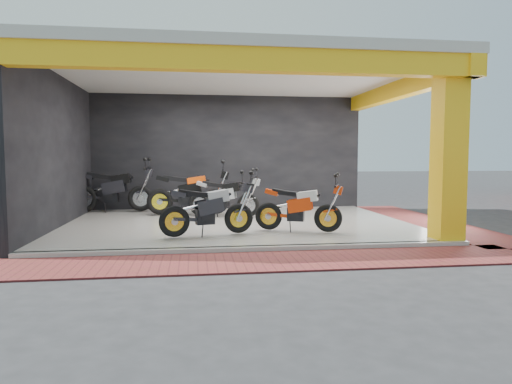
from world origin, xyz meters
TOP-DOWN VIEW (x-y plane):
  - ground at (0.00, 0.00)m, footprint 80.00×80.00m
  - showroom_floor at (0.00, 2.00)m, footprint 8.00×6.00m
  - showroom_ceiling at (0.00, 2.00)m, footprint 8.40×6.40m
  - back_wall at (0.00, 5.10)m, footprint 8.20×0.20m
  - left_wall at (-4.10, 2.00)m, footprint 0.20×6.20m
  - corner_column at (3.75, -0.75)m, footprint 0.50×0.50m
  - header_beam_front at (0.00, -1.00)m, footprint 8.40×0.30m
  - header_beam_right at (4.00, 2.00)m, footprint 0.30×6.40m
  - floor_kerb at (0.00, -1.02)m, footprint 8.00×0.20m
  - paver_front at (0.00, -1.80)m, footprint 9.00×1.40m
  - paver_right at (4.80, 2.00)m, footprint 1.40×7.00m
  - moto_hero at (1.69, 0.16)m, footprint 2.06×1.39m
  - moto_row_a at (-0.14, 0.29)m, footprint 2.13×1.19m
  - moto_row_b at (0.35, 2.74)m, footprint 2.13×1.32m
  - moto_row_c at (-0.44, 3.44)m, footprint 2.34×0.94m
  - moto_row_d at (-2.52, 4.33)m, footprint 2.47×1.08m

SIDE VIEW (x-z plane):
  - ground at x=0.00m, z-range 0.00..0.00m
  - paver_front at x=0.00m, z-range 0.00..0.03m
  - paver_right at x=4.80m, z-range 0.00..0.03m
  - showroom_floor at x=0.00m, z-range 0.00..0.10m
  - floor_kerb at x=0.00m, z-range 0.00..0.10m
  - moto_hero at x=1.69m, z-range 0.10..1.28m
  - moto_row_b at x=0.35m, z-range 0.10..1.32m
  - moto_row_a at x=-0.14m, z-range 0.10..1.33m
  - moto_row_c at x=-0.44m, z-range 0.10..1.51m
  - moto_row_d at x=-2.52m, z-range 0.10..1.57m
  - back_wall at x=0.00m, z-range 0.00..3.50m
  - left_wall at x=-4.10m, z-range 0.00..3.50m
  - corner_column at x=3.75m, z-range 0.00..3.50m
  - header_beam_front at x=0.00m, z-range 3.10..3.50m
  - header_beam_right at x=4.00m, z-range 3.10..3.50m
  - showroom_ceiling at x=0.00m, z-range 3.50..3.70m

